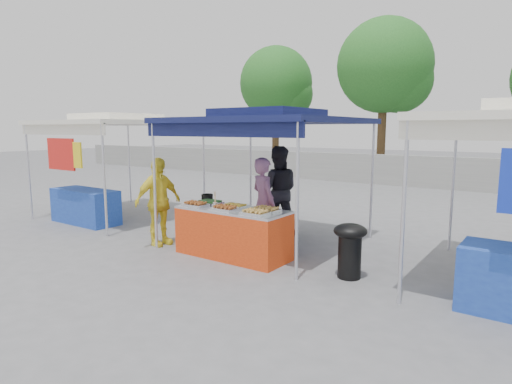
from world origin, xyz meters
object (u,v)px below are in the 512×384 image
Objects in this scene: vendor_woman at (263,203)px; customer_person at (158,202)px; vendor_table at (233,232)px; cooking_pot at (207,197)px; wok_burner at (350,246)px; helper_man at (277,191)px.

vendor_woman is 1.01× the size of customer_person.
cooking_pot reaches higher than vendor_table.
helper_man is (-2.33, 1.66, 0.44)m from wok_burner.
vendor_woman is at bearing -52.25° from customer_person.
cooking_pot is at bearing 33.82° from helper_man.
helper_man is at bearing -46.45° from vendor_woman.
wok_burner is 2.11m from vendor_woman.
vendor_woman is (0.99, 0.45, -0.07)m from cooking_pot.
cooking_pot is 1.60m from helper_man.
vendor_woman is 0.91× the size of helper_man.
vendor_woman is at bearing 82.20° from vendor_table.
vendor_woman is at bearing 76.19° from helper_man.
vendor_woman is (0.11, 0.79, 0.42)m from vendor_table.
cooking_pot is at bearing -45.35° from customer_person.
cooking_pot is 0.13× the size of customer_person.
wok_burner is at bearing -3.70° from cooking_pot.
wok_burner is at bearing -172.95° from vendor_woman.
cooking_pot is 1.09m from vendor_woman.
customer_person is (-0.74, -0.56, -0.08)m from cooking_pot.
helper_man reaches higher than vendor_woman.
customer_person is (-1.38, -2.03, -0.09)m from helper_man.
cooking_pot is 0.93m from customer_person.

